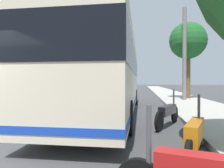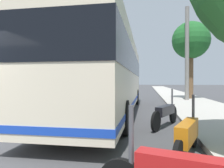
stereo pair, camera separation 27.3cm
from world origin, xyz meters
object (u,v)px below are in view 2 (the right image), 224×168
Objects in this scene: motorcycle_nearest_curb at (188,135)px; car_behind_bus at (122,86)px; utility_pole at (187,54)px; motorcycle_angled at (166,113)px; roadside_tree_mid_block at (191,41)px; coach_bus at (109,73)px; car_oncoming at (104,87)px.

motorcycle_nearest_curb is 43.33m from car_behind_bus.
utility_pole is at bearing 18.03° from car_behind_bus.
car_behind_bus is at bearing 33.65° from motorcycle_angled.
roadside_tree_mid_block is (10.83, -2.94, 4.48)m from motorcycle_angled.
coach_bus reaches higher than car_oncoming.
utility_pole is at bearing -36.51° from coach_bus.
utility_pole reaches higher than car_oncoming.
motorcycle_angled is at bearing 165.77° from utility_pole.
utility_pole is (-13.91, -9.66, 2.95)m from car_oncoming.
motorcycle_nearest_curb is at bearing 12.27° from car_oncoming.
car_behind_bus is 0.71× the size of roadside_tree_mid_block.
coach_bus is at bearing 9.48° from car_oncoming.
motorcycle_nearest_curb is at bearing 168.65° from roadside_tree_mid_block.
roadside_tree_mid_block reaches higher than coach_bus.
roadside_tree_mid_block is 0.90× the size of utility_pole.
motorcycle_angled is at bearing 13.68° from car_oncoming.
car_oncoming is 1.00× the size of car_behind_bus.
motorcycle_angled is 0.45× the size of car_behind_bus.
motorcycle_angled is at bearing 164.83° from roadside_tree_mid_block.
coach_bus is at bearing 66.98° from motorcycle_angled.
coach_bus is at bearing 146.57° from roadside_tree_mid_block.
car_behind_bus is at bearing 5.70° from coach_bus.
coach_bus is 21.17m from car_oncoming.
car_behind_bus is at bearing 173.83° from car_oncoming.
roadside_tree_mid_block is at bearing 9.08° from motorcycle_nearest_curb.
coach_bus is 3.91m from motorcycle_angled.
motorcycle_nearest_curb is 0.99× the size of motorcycle_angled.
car_behind_bus is (39.96, 6.59, 0.22)m from motorcycle_angled.
motorcycle_nearest_curb is 12.76m from utility_pole.
motorcycle_angled is at bearing -137.93° from coach_bus.
car_oncoming is (26.07, 7.48, 0.24)m from motorcycle_nearest_curb.
motorcycle_angled is (2.84, 0.19, 0.01)m from motorcycle_nearest_curb.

